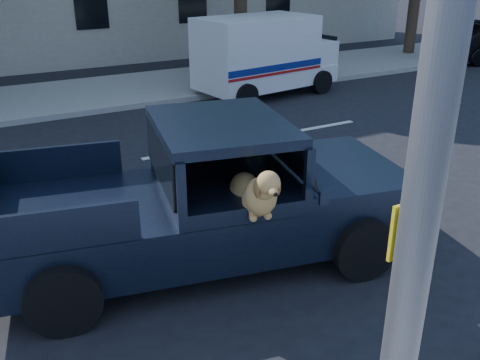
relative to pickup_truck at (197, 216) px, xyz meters
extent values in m
plane|color=black|center=(1.42, 0.75, -0.67)|extent=(120.00, 120.00, 0.00)
cube|color=gray|center=(1.42, 9.95, -0.60)|extent=(60.00, 4.00, 0.15)
cylinder|color=#332619|center=(6.42, 10.35, 1.53)|extent=(0.44, 0.44, 4.40)
cylinder|color=#332619|center=(14.42, 10.35, 1.53)|extent=(0.44, 0.44, 4.40)
cube|color=black|center=(0.09, 0.01, 0.00)|extent=(5.87, 3.22, 0.70)
cube|color=black|center=(2.03, -0.40, 0.44)|extent=(2.00, 2.42, 0.17)
cube|color=black|center=(0.35, -0.05, 1.25)|extent=(2.04, 2.34, 0.13)
cube|color=black|center=(1.20, -0.22, 0.88)|extent=(0.64, 1.85, 0.60)
cube|color=black|center=(0.47, -0.56, 0.20)|extent=(0.69, 0.69, 0.41)
cube|color=black|center=(0.92, -1.53, 0.69)|extent=(0.12, 0.07, 0.17)
cube|color=silver|center=(5.82, 7.68, -0.12)|extent=(4.44, 2.49, 0.50)
cube|color=silver|center=(5.42, 7.62, 0.88)|extent=(3.65, 2.38, 1.50)
cube|color=silver|center=(7.45, 7.91, 0.48)|extent=(1.16, 1.96, 0.70)
cube|color=navy|center=(5.56, 6.67, 0.33)|extent=(3.37, 0.51, 0.18)
cube|color=#9E0F0F|center=(5.56, 6.67, 0.17)|extent=(3.37, 0.51, 0.07)
cube|color=yellow|center=(-0.08, -3.63, 1.52)|extent=(0.17, 0.03, 0.43)
camera|label=1|loc=(-2.64, -5.95, 3.30)|focal=40.00mm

